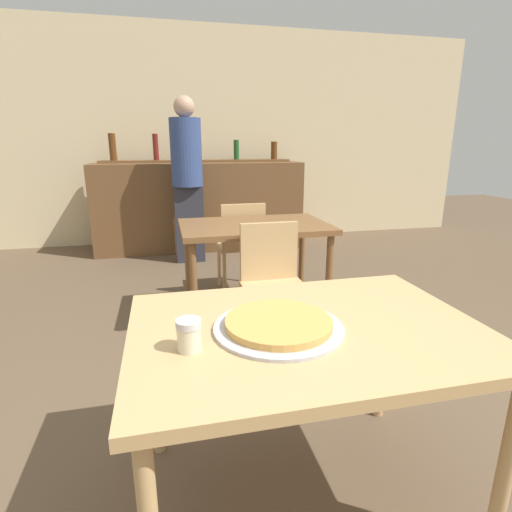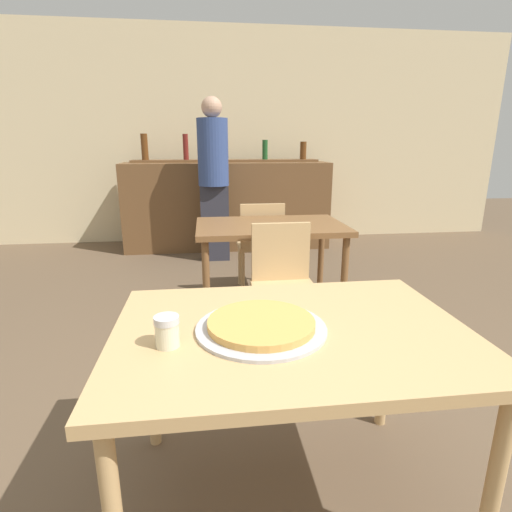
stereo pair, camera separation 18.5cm
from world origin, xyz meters
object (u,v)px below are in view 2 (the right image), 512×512
pizza_tray (261,325)px  cheese_shaker (167,331)px  person_standing (214,174)px  chair_far_side_back (261,241)px  chair_far_side_front (283,279)px

pizza_tray → cheese_shaker: bearing=-166.3°
pizza_tray → cheese_shaker: (-0.30, -0.07, 0.03)m
pizza_tray → person_standing: size_ratio=0.24×
chair_far_side_back → cheese_shaker: bearing=75.3°
chair_far_side_front → person_standing: (-0.38, 2.23, 0.50)m
chair_far_side_front → chair_far_side_back: bearing=90.0°
person_standing → chair_far_side_front: bearing=-80.4°
chair_far_side_front → pizza_tray: bearing=-104.7°
person_standing → chair_far_side_back: bearing=-72.0°
person_standing → pizza_tray: bearing=-88.7°
chair_far_side_back → cheese_shaker: (-0.60, -2.29, 0.28)m
chair_far_side_front → pizza_tray: size_ratio=1.90×
pizza_tray → person_standing: (-0.08, 3.38, 0.25)m
chair_far_side_front → cheese_shaker: 1.39m
pizza_tray → person_standing: 3.39m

